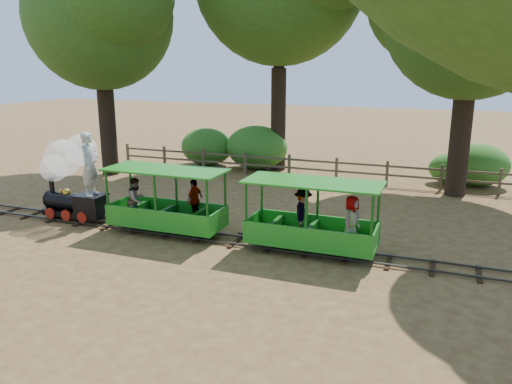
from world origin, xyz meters
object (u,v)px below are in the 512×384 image
(carriage_rear, at_px, (316,222))
(fence, at_px, (312,166))
(carriage_front, at_px, (164,207))
(locomotive, at_px, (71,170))

(carriage_rear, distance_m, fence, 8.25)
(carriage_rear, bearing_deg, carriage_front, -179.41)
(locomotive, relative_size, fence, 0.16)
(fence, bearing_deg, locomotive, -124.18)
(locomotive, xyz_separation_m, fence, (5.39, 7.94, -0.98))
(locomotive, bearing_deg, carriage_front, -1.21)
(locomotive, bearing_deg, fence, 55.82)
(carriage_front, bearing_deg, fence, 74.82)
(locomotive, relative_size, carriage_front, 0.83)
(fence, bearing_deg, carriage_front, -105.18)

